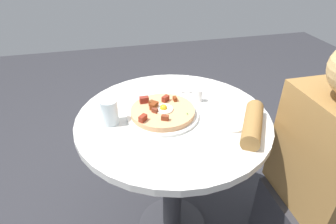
% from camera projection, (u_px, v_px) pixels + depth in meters
% --- Properties ---
extents(dining_table, '(0.81, 0.81, 0.74)m').
position_uv_depth(dining_table, '(173.00, 149.00, 1.28)').
color(dining_table, silver).
rests_on(dining_table, ground_plane).
extents(person_seated, '(0.47, 0.48, 1.14)m').
position_uv_depth(person_seated, '(312.00, 190.00, 1.15)').
color(person_seated, '#2D2D33').
rests_on(person_seated, ground_plane).
extents(pizza_plate, '(0.30, 0.30, 0.01)m').
position_uv_depth(pizza_plate, '(163.00, 115.00, 1.18)').
color(pizza_plate, white).
rests_on(pizza_plate, dining_table).
extents(breakfast_pizza, '(0.27, 0.27, 0.05)m').
position_uv_depth(breakfast_pizza, '(162.00, 111.00, 1.17)').
color(breakfast_pizza, tan).
rests_on(breakfast_pizza, pizza_plate).
extents(bread_plate, '(0.17, 0.17, 0.01)m').
position_uv_depth(bread_plate, '(229.00, 120.00, 1.15)').
color(bread_plate, white).
rests_on(bread_plate, dining_table).
extents(napkin, '(0.20, 0.17, 0.00)m').
position_uv_depth(napkin, '(185.00, 84.00, 1.42)').
color(napkin, white).
rests_on(napkin, dining_table).
extents(fork, '(0.18, 0.05, 0.00)m').
position_uv_depth(fork, '(189.00, 83.00, 1.42)').
color(fork, silver).
rests_on(fork, napkin).
extents(knife, '(0.18, 0.05, 0.00)m').
position_uv_depth(knife, '(182.00, 83.00, 1.42)').
color(knife, silver).
rests_on(knife, napkin).
extents(water_glass, '(0.07, 0.07, 0.10)m').
position_uv_depth(water_glass, '(110.00, 112.00, 1.11)').
color(water_glass, silver).
rests_on(water_glass, dining_table).
extents(salt_shaker, '(0.03, 0.03, 0.06)m').
position_uv_depth(salt_shaker, '(199.00, 96.00, 1.27)').
color(salt_shaker, white).
rests_on(salt_shaker, dining_table).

